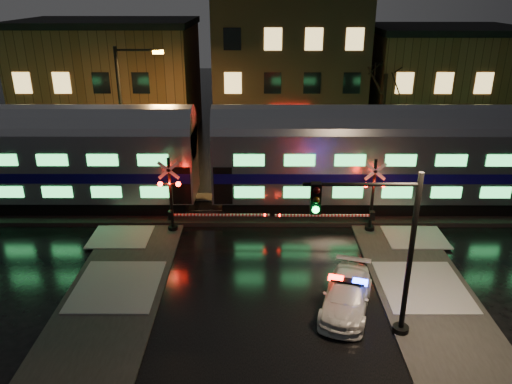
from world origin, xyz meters
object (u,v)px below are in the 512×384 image
streetlight (126,109)px  crossing_signal_left (178,203)px  traffic_light (382,254)px  crossing_signal_right (365,203)px  police_car (347,295)px

streetlight → crossing_signal_left: bearing=-59.4°
crossing_signal_left → streetlight: (-3.96, 6.69, 3.35)m
traffic_light → streetlight: size_ratio=0.73×
crossing_signal_right → crossing_signal_left: 9.61m
crossing_signal_left → crossing_signal_right: bearing=-0.0°
police_car → crossing_signal_right: (2.00, 6.73, 1.02)m
crossing_signal_left → streetlight: streetlight is taller
police_car → streetlight: streetlight is taller
crossing_signal_left → traffic_light: traffic_light is taller
police_car → crossing_signal_right: bearing=90.1°
crossing_signal_left → traffic_light: bearing=-44.8°
crossing_signal_right → crossing_signal_left: (-9.61, 0.00, 0.03)m
police_car → crossing_signal_left: bearing=155.2°
police_car → crossing_signal_right: size_ratio=0.82×
crossing_signal_right → crossing_signal_left: crossing_signal_left is taller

